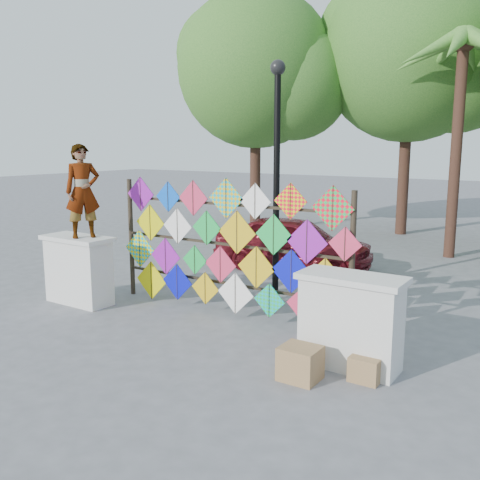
% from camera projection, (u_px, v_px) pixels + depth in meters
% --- Properties ---
extents(ground, '(80.00, 80.00, 0.00)m').
position_uv_depth(ground, '(200.00, 326.00, 8.85)').
color(ground, gray).
rests_on(ground, ground).
extents(parapet_left, '(1.40, 0.65, 1.28)m').
position_uv_depth(parapet_left, '(79.00, 269.00, 10.04)').
color(parapet_left, silver).
rests_on(parapet_left, ground).
extents(parapet_right, '(1.40, 0.65, 1.28)m').
position_uv_depth(parapet_right, '(350.00, 321.00, 7.11)').
color(parapet_right, silver).
rests_on(parapet_right, ground).
extents(kite_rack, '(4.96, 0.24, 2.41)m').
position_uv_depth(kite_rack, '(228.00, 248.00, 9.20)').
color(kite_rack, black).
rests_on(kite_rack, ground).
extents(tree_west, '(5.85, 5.20, 8.01)m').
position_uv_depth(tree_west, '(259.00, 70.00, 17.70)').
color(tree_west, '#42261C').
rests_on(tree_west, ground).
extents(tree_mid, '(6.30, 5.60, 8.61)m').
position_uv_depth(tree_mid, '(414.00, 53.00, 16.83)').
color(tree_mid, '#42261C').
rests_on(tree_mid, ground).
extents(palm_tree, '(3.62, 3.62, 5.83)m').
position_uv_depth(palm_tree, '(462.00, 63.00, 13.35)').
color(palm_tree, '#42261C').
rests_on(palm_tree, ground).
extents(vendor_woman, '(0.66, 0.74, 1.70)m').
position_uv_depth(vendor_woman, '(83.00, 191.00, 9.65)').
color(vendor_woman, '#99999E').
rests_on(vendor_woman, parapet_left).
extents(sedan, '(3.94, 2.03, 1.28)m').
position_uv_depth(sedan, '(293.00, 243.00, 12.79)').
color(sedan, maroon).
rests_on(sedan, ground).
extents(lamppost, '(0.28, 0.28, 4.46)m').
position_uv_depth(lamppost, '(277.00, 159.00, 9.86)').
color(lamppost, black).
rests_on(lamppost, ground).
extents(cardboard_box_near, '(0.49, 0.44, 0.44)m').
position_uv_depth(cardboard_box_near, '(300.00, 363.00, 6.81)').
color(cardboard_box_near, olive).
rests_on(cardboard_box_near, ground).
extents(cardboard_box_far, '(0.38, 0.35, 0.32)m').
position_uv_depth(cardboard_box_far, '(366.00, 368.00, 6.79)').
color(cardboard_box_far, olive).
rests_on(cardboard_box_far, ground).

